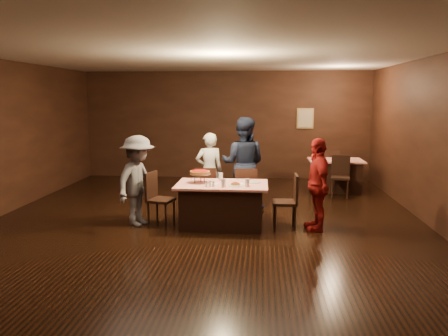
% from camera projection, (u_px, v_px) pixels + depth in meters
% --- Properties ---
extents(room, '(10.00, 10.04, 3.02)m').
position_uv_depth(room, '(202.00, 105.00, 7.28)').
color(room, black).
rests_on(room, ground).
extents(main_table, '(1.60, 1.00, 0.77)m').
position_uv_depth(main_table, '(222.00, 205.00, 7.73)').
color(main_table, red).
rests_on(main_table, ground).
extents(back_table, '(1.30, 0.90, 0.77)m').
position_uv_depth(back_table, '(335.00, 175.00, 10.71)').
color(back_table, red).
rests_on(back_table, ground).
extents(chair_far_left, '(0.47, 0.47, 0.95)m').
position_uv_depth(chair_far_left, '(205.00, 191.00, 8.49)').
color(chair_far_left, black).
rests_on(chair_far_left, ground).
extents(chair_far_right, '(0.43, 0.43, 0.95)m').
position_uv_depth(chair_far_right, '(246.00, 191.00, 8.42)').
color(chair_far_right, black).
rests_on(chair_far_right, ground).
extents(chair_end_left, '(0.51, 0.51, 0.95)m').
position_uv_depth(chair_end_left, '(161.00, 199.00, 7.81)').
color(chair_end_left, black).
rests_on(chair_end_left, ground).
extents(chair_end_right, '(0.42, 0.42, 0.95)m').
position_uv_depth(chair_end_right, '(285.00, 201.00, 7.62)').
color(chair_end_right, black).
rests_on(chair_end_right, ground).
extents(chair_back_near, '(0.48, 0.48, 0.95)m').
position_uv_depth(chair_back_near, '(340.00, 177.00, 10.00)').
color(chair_back_near, black).
rests_on(chair_back_near, ground).
extents(chair_back_far, '(0.50, 0.50, 0.95)m').
position_uv_depth(chair_back_far, '(331.00, 168.00, 11.28)').
color(chair_back_far, black).
rests_on(chair_back_far, ground).
extents(diner_white_jacket, '(0.66, 0.54, 1.56)m').
position_uv_depth(diner_white_jacket, '(209.00, 170.00, 9.00)').
color(diner_white_jacket, silver).
rests_on(diner_white_jacket, ground).
extents(diner_navy_hoodie, '(1.02, 0.85, 1.88)m').
position_uv_depth(diner_navy_hoodie, '(243.00, 164.00, 8.87)').
color(diner_navy_hoodie, black).
rests_on(diner_navy_hoodie, ground).
extents(diner_grey_knit, '(0.93, 1.18, 1.61)m').
position_uv_depth(diner_grey_knit, '(138.00, 181.00, 7.74)').
color(diner_grey_knit, slate).
rests_on(diner_grey_knit, ground).
extents(diner_red_shirt, '(0.51, 0.98, 1.60)m').
position_uv_depth(diner_red_shirt, '(317.00, 184.00, 7.45)').
color(diner_red_shirt, maroon).
rests_on(diner_red_shirt, ground).
extents(pizza_stand, '(0.38, 0.38, 0.22)m').
position_uv_depth(pizza_stand, '(200.00, 173.00, 7.72)').
color(pizza_stand, black).
rests_on(pizza_stand, main_table).
extents(plate_with_slice, '(0.25, 0.25, 0.06)m').
position_uv_depth(plate_with_slice, '(236.00, 184.00, 7.47)').
color(plate_with_slice, white).
rests_on(plate_with_slice, main_table).
extents(plate_empty, '(0.25, 0.25, 0.01)m').
position_uv_depth(plate_empty, '(254.00, 182.00, 7.77)').
color(plate_empty, white).
rests_on(plate_empty, main_table).
extents(glass_front_left, '(0.08, 0.08, 0.14)m').
position_uv_depth(glass_front_left, '(223.00, 183.00, 7.36)').
color(glass_front_left, silver).
rests_on(glass_front_left, main_table).
extents(glass_front_right, '(0.08, 0.08, 0.14)m').
position_uv_depth(glass_front_right, '(247.00, 183.00, 7.38)').
color(glass_front_right, silver).
rests_on(glass_front_right, main_table).
extents(glass_back, '(0.08, 0.08, 0.14)m').
position_uv_depth(glass_back, '(221.00, 177.00, 7.96)').
color(glass_back, silver).
rests_on(glass_back, main_table).
extents(condiments, '(0.17, 0.10, 0.09)m').
position_uv_depth(condiments, '(210.00, 184.00, 7.40)').
color(condiments, silver).
rests_on(condiments, main_table).
extents(napkin_center, '(0.19, 0.19, 0.01)m').
position_uv_depth(napkin_center, '(239.00, 184.00, 7.64)').
color(napkin_center, white).
rests_on(napkin_center, main_table).
extents(napkin_left, '(0.21, 0.21, 0.01)m').
position_uv_depth(napkin_left, '(213.00, 184.00, 7.63)').
color(napkin_left, white).
rests_on(napkin_left, main_table).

